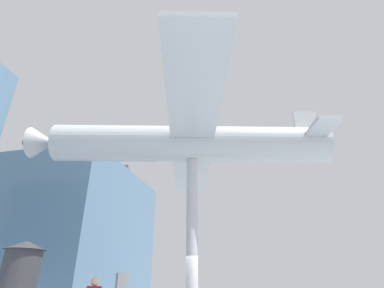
{
  "coord_description": "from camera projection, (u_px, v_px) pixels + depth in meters",
  "views": [
    {
      "loc": [
        -12.24,
        -2.93,
        1.37
      ],
      "look_at": [
        0.0,
        0.0,
        7.43
      ],
      "focal_mm": 28.0,
      "sensor_mm": 36.0,
      "label": 1
    }
  ],
  "objects": [
    {
      "name": "support_pylon_central",
      "position": [
        192.0,
        235.0,
        12.18
      ],
      "size": [
        0.47,
        0.47,
        6.58
      ],
      "color": "#B7B7BC",
      "rests_on": "ground_plane"
    },
    {
      "name": "suspended_airplane",
      "position": [
        187.0,
        144.0,
        13.97
      ],
      "size": [
        14.77,
        14.05,
        2.65
      ],
      "rotation": [
        0.0,
        0.0,
        0.25
      ],
      "color": "#B2B7BC",
      "rests_on": "support_pylon_central"
    },
    {
      "name": "glass_pavilion_right",
      "position": [
        56.0,
        237.0,
        23.85
      ],
      "size": [
        11.78,
        12.28,
        10.63
      ],
      "color": "slate",
      "rests_on": "ground_plane"
    }
  ]
}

